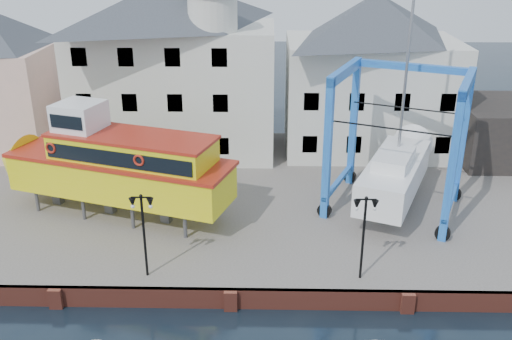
{
  "coord_description": "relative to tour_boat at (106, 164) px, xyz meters",
  "views": [
    {
      "loc": [
        1.62,
        -21.6,
        15.91
      ],
      "look_at": [
        1.0,
        7.0,
        4.0
      ],
      "focal_mm": 40.0,
      "sensor_mm": 36.0,
      "label": 1
    }
  ],
  "objects": [
    {
      "name": "hardstanding",
      "position": [
        7.39,
        3.3,
        -3.52
      ],
      "size": [
        44.0,
        22.0,
        1.0
      ],
      "primitive_type": "cube",
      "color": "#5E5952",
      "rests_on": "ground"
    },
    {
      "name": "quay_wall",
      "position": [
        7.39,
        -7.59,
        -3.52
      ],
      "size": [
        44.0,
        0.47,
        1.0
      ],
      "color": "brown",
      "rests_on": "ground"
    },
    {
      "name": "lamp_post_right",
      "position": [
        13.39,
        -6.5,
        0.15
      ],
      "size": [
        1.12,
        0.32,
        4.2
      ],
      "color": "black",
      "rests_on": "hardstanding"
    },
    {
      "name": "travel_lift",
      "position": [
        16.64,
        1.73,
        -0.43
      ],
      "size": [
        8.88,
        10.52,
        15.57
      ],
      "rotation": [
        0.0,
        0.0,
        -0.4
      ],
      "color": "blue",
      "rests_on": "hardstanding"
    },
    {
      "name": "lamp_post_left",
      "position": [
        3.39,
        -6.5,
        0.15
      ],
      "size": [
        1.12,
        0.32,
        4.2
      ],
      "color": "black",
      "rests_on": "hardstanding"
    },
    {
      "name": "tour_boat",
      "position": [
        0.0,
        0.0,
        0.0
      ],
      "size": [
        15.06,
        7.92,
        6.4
      ],
      "rotation": [
        0.0,
        0.0,
        -0.32
      ],
      "color": "#59595E",
      "rests_on": "hardstanding"
    },
    {
      "name": "ground",
      "position": [
        7.39,
        -7.7,
        -4.02
      ],
      "size": [
        140.0,
        140.0,
        0.0
      ],
      "primitive_type": "plane",
      "color": "black",
      "rests_on": "ground"
    },
    {
      "name": "building_white_right",
      "position": [
        16.39,
        11.3,
        2.58
      ],
      "size": [
        12.0,
        8.0,
        11.2
      ],
      "color": "silver",
      "rests_on": "hardstanding"
    },
    {
      "name": "building_white_main",
      "position": [
        2.52,
        10.69,
        3.32
      ],
      "size": [
        14.0,
        8.3,
        14.0
      ],
      "color": "silver",
      "rests_on": "hardstanding"
    }
  ]
}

